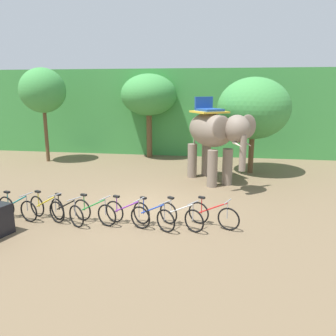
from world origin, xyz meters
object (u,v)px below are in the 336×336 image
at_px(tree_center_left, 43,91).
at_px(bike_red, 213,215).
at_px(bike_purple, 127,214).
at_px(bike_white, 181,216).
at_px(bike_green, 94,212).
at_px(bike_yellow, 47,208).
at_px(elephant, 214,134).
at_px(bike_black, 67,212).
at_px(tree_right, 149,95).
at_px(bike_blue, 153,216).
at_px(bike_teal, 17,208).
at_px(tree_left, 254,108).

distance_m(tree_center_left, bike_red, 13.28).
relative_size(bike_purple, bike_white, 1.09).
distance_m(bike_green, bike_purple, 1.07).
height_order(tree_center_left, bike_yellow, tree_center_left).
distance_m(elephant, bike_red, 5.43).
relative_size(tree_center_left, bike_red, 3.30).
xyz_separation_m(bike_black, bike_green, (0.85, 0.14, 0.00)).
distance_m(tree_right, elephant, 6.78).
bearing_deg(tree_right, elephant, -52.48).
xyz_separation_m(tree_center_left, tree_right, (5.58, 2.11, -0.27)).
height_order(bike_yellow, bike_blue, same).
height_order(tree_right, elephant, tree_right).
relative_size(bike_black, bike_white, 1.02).
relative_size(tree_center_left, bike_black, 3.49).
xyz_separation_m(bike_teal, bike_yellow, (0.94, 0.14, 0.00)).
bearing_deg(tree_left, bike_purple, -119.54).
bearing_deg(elephant, tree_left, 49.73).
distance_m(elephant, bike_green, 6.71).
bearing_deg(bike_red, bike_blue, -168.42).
bearing_deg(bike_teal, tree_right, 79.00).
distance_m(bike_green, bike_blue, 1.90).
relative_size(tree_left, elephant, 1.17).
bearing_deg(bike_purple, elephant, 65.50).
xyz_separation_m(bike_green, bike_blue, (1.90, -0.07, 0.00)).
height_order(elephant, bike_purple, elephant).
relative_size(bike_white, bike_red, 0.93).
distance_m(tree_center_left, bike_green, 11.08).
bearing_deg(bike_red, bike_yellow, -177.45).
bearing_deg(bike_white, bike_blue, -170.81).
bearing_deg(tree_right, bike_yellow, -96.15).
relative_size(bike_blue, bike_red, 0.93).
relative_size(tree_left, bike_black, 3.11).
relative_size(tree_right, bike_red, 3.12).
bearing_deg(tree_left, bike_blue, -114.32).
bearing_deg(bike_black, bike_blue, 1.45).
xyz_separation_m(tree_right, bike_yellow, (-1.14, -10.59, -3.35)).
relative_size(bike_teal, bike_yellow, 1.05).
bearing_deg(elephant, tree_right, 127.52).
relative_size(elephant, bike_red, 2.50).
xyz_separation_m(elephant, bike_green, (-3.53, -5.41, -1.82)).
bearing_deg(tree_left, bike_red, -102.79).
relative_size(bike_teal, bike_red, 1.04).
distance_m(bike_teal, bike_green, 2.57).
relative_size(elephant, bike_white, 2.70).
relative_size(tree_right, bike_green, 3.06).
distance_m(bike_purple, bike_red, 2.65).
bearing_deg(bike_blue, bike_black, -178.55).
bearing_deg(bike_green, bike_white, 1.34).
xyz_separation_m(bike_green, bike_white, (2.73, 0.06, 0.00)).
xyz_separation_m(tree_center_left, elephant, (9.60, -3.13, -1.80)).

